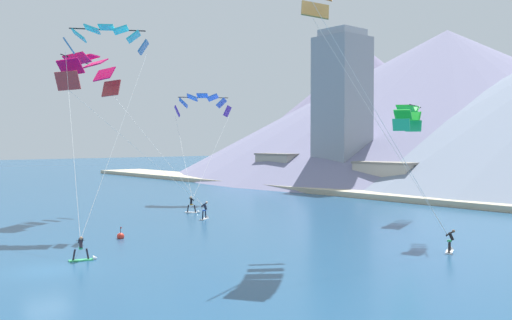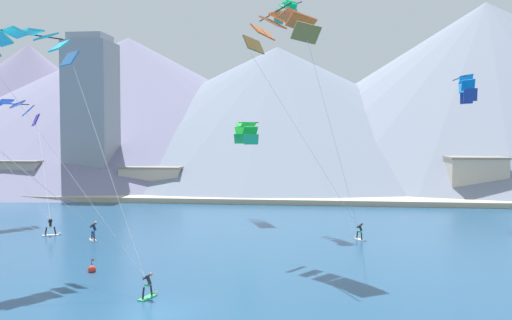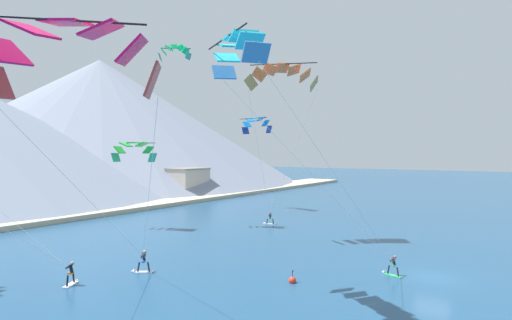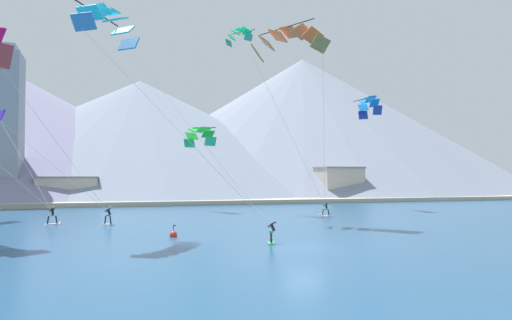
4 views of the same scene
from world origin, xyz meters
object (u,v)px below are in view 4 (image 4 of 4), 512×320
object	(u,v)px
kitesurfer_near_trail	(271,237)
kitesurfer_mid_center	(324,212)
parafoil_kite_near_trail	(108,23)
parafoil_kite_mid_center	(289,40)
parafoil_kite_distant_high_outer	(240,35)
parafoil_kite_distant_mid_solo	(368,105)
kitesurfer_near_lead	(54,219)
race_marker_buoy	(173,235)
parafoil_kite_distant_low_drift	(200,135)
kitesurfer_far_left	(107,219)

from	to	relation	value
kitesurfer_near_trail	kitesurfer_mid_center	size ratio (longest dim) A/B	1.02
kitesurfer_mid_center	parafoil_kite_near_trail	size ratio (longest dim) A/B	0.11
parafoil_kite_mid_center	parafoil_kite_distant_high_outer	distance (m)	16.63
parafoil_kite_distant_mid_solo	kitesurfer_near_lead	bearing A→B (deg)	-164.24
kitesurfer_near_lead	parafoil_kite_distant_mid_solo	distance (m)	43.55
kitesurfer_near_lead	race_marker_buoy	xyz separation A→B (m)	(9.27, -12.89, -0.38)
parafoil_kite_distant_low_drift	race_marker_buoy	size ratio (longest dim) A/B	5.58
kitesurfer_near_trail	parafoil_kite_distant_low_drift	distance (m)	33.33
kitesurfer_near_trail	race_marker_buoy	size ratio (longest dim) A/B	1.75
parafoil_kite_distant_low_drift	race_marker_buoy	distance (m)	29.15
kitesurfer_near_lead	race_marker_buoy	bearing A→B (deg)	-54.28
kitesurfer_mid_center	parafoil_kite_distant_low_drift	size ratio (longest dim) A/B	0.31
kitesurfer_far_left	parafoil_kite_distant_low_drift	bearing A→B (deg)	52.89
parafoil_kite_distant_low_drift	parafoil_kite_near_trail	bearing A→B (deg)	-115.27
parafoil_kite_distant_low_drift	kitesurfer_mid_center	bearing A→B (deg)	-46.00
kitesurfer_near_lead	parafoil_kite_mid_center	xyz separation A→B (m)	(21.72, -4.62, 17.40)
parafoil_kite_near_trail	parafoil_kite_distant_high_outer	world-z (taller)	parafoil_kite_distant_high_outer
kitesurfer_mid_center	parafoil_kite_distant_low_drift	bearing A→B (deg)	134.00
kitesurfer_near_lead	parafoil_kite_distant_high_outer	size ratio (longest dim) A/B	0.42
parafoil_kite_near_trail	parafoil_kite_distant_low_drift	bearing A→B (deg)	64.73
kitesurfer_near_lead	parafoil_kite_distant_high_outer	distance (m)	32.62
parafoil_kite_distant_high_outer	parafoil_kite_distant_low_drift	distance (m)	13.88
kitesurfer_near_trail	parafoil_kite_mid_center	world-z (taller)	parafoil_kite_mid_center
parafoil_kite_distant_mid_solo	race_marker_buoy	world-z (taller)	parafoil_kite_distant_mid_solo
parafoil_kite_distant_high_outer	parafoil_kite_distant_low_drift	size ratio (longest dim) A/B	0.75
kitesurfer_far_left	race_marker_buoy	xyz separation A→B (m)	(4.59, -11.08, -0.39)
parafoil_kite_mid_center	kitesurfer_near_trail	bearing A→B (deg)	-115.85
kitesurfer_near_lead	race_marker_buoy	size ratio (longest dim) A/B	1.75
parafoil_kite_mid_center	parafoil_kite_distant_low_drift	distance (m)	20.68
kitesurfer_near_lead	parafoil_kite_distant_high_outer	bearing A→B (deg)	28.21
parafoil_kite_near_trail	parafoil_kite_distant_high_outer	bearing A→B (deg)	54.05
kitesurfer_far_left	parafoil_kite_distant_high_outer	distance (m)	30.53
kitesurfer_near_trail	kitesurfer_near_lead	bearing A→B (deg)	129.57
parafoil_kite_distant_mid_solo	race_marker_buoy	xyz separation A→B (m)	(-30.45, -24.09, -14.30)
kitesurfer_near_trail	parafoil_kite_mid_center	distance (m)	23.17
kitesurfer_far_left	parafoil_kite_mid_center	bearing A→B (deg)	-9.37
kitesurfer_mid_center	parafoil_kite_distant_mid_solo	xyz separation A→B (m)	(11.46, 9.85, 14.02)
parafoil_kite_distant_mid_solo	race_marker_buoy	bearing A→B (deg)	-141.65
parafoil_kite_near_trail	race_marker_buoy	world-z (taller)	parafoil_kite_near_trail
race_marker_buoy	parafoil_kite_distant_high_outer	bearing A→B (deg)	64.01
kitesurfer_near_trail	kitesurfer_far_left	world-z (taller)	kitesurfer_far_left
kitesurfer_near_lead	kitesurfer_far_left	bearing A→B (deg)	-21.11
parafoil_kite_near_trail	parafoil_kite_distant_high_outer	xyz separation A→B (m)	(16.59, 22.87, 6.77)
parafoil_kite_distant_high_outer	parafoil_kite_distant_mid_solo	xyz separation A→B (m)	(18.67, -0.08, -8.29)
kitesurfer_near_lead	kitesurfer_far_left	xyz separation A→B (m)	(4.68, -1.81, 0.01)
kitesurfer_near_lead	parafoil_kite_mid_center	distance (m)	28.21
kitesurfer_near_trail	parafoil_kite_distant_mid_solo	size ratio (longest dim) A/B	0.29
parafoil_kite_distant_low_drift	parafoil_kite_distant_mid_solo	xyz separation A→B (m)	(23.34, -2.45, 4.57)
parafoil_kite_mid_center	parafoil_kite_distant_mid_solo	size ratio (longest dim) A/B	2.91
kitesurfer_far_left	parafoil_kite_distant_mid_solo	bearing A→B (deg)	20.37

